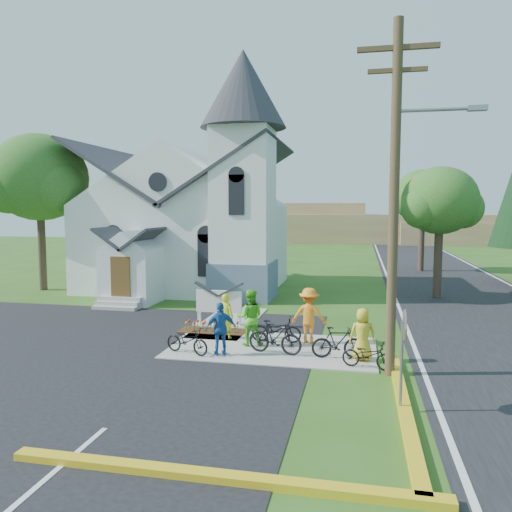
% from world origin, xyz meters
% --- Properties ---
extents(ground, '(120.00, 120.00, 0.00)m').
position_xyz_m(ground, '(0.00, 0.00, 0.00)').
color(ground, '#2F5017').
rests_on(ground, ground).
extents(parking_lot, '(20.00, 16.00, 0.02)m').
position_xyz_m(parking_lot, '(-7.00, -2.00, 0.01)').
color(parking_lot, black).
rests_on(parking_lot, ground).
extents(road, '(8.00, 90.00, 0.02)m').
position_xyz_m(road, '(10.00, 15.00, 0.01)').
color(road, black).
rests_on(road, ground).
extents(sidewalk, '(7.00, 4.00, 0.05)m').
position_xyz_m(sidewalk, '(1.50, 0.50, 0.03)').
color(sidewalk, gray).
rests_on(sidewalk, ground).
extents(church, '(12.35, 12.00, 13.00)m').
position_xyz_m(church, '(-5.48, 12.48, 5.25)').
color(church, white).
rests_on(church, ground).
extents(church_sign, '(2.20, 0.40, 1.70)m').
position_xyz_m(church_sign, '(-1.20, 3.20, 1.03)').
color(church_sign, gray).
rests_on(church_sign, ground).
extents(flower_bed, '(2.60, 1.10, 0.07)m').
position_xyz_m(flower_bed, '(-1.20, 2.30, 0.04)').
color(flower_bed, '#3B2310').
rests_on(flower_bed, ground).
extents(utility_pole, '(3.45, 0.28, 10.00)m').
position_xyz_m(utility_pole, '(5.36, -1.50, 5.40)').
color(utility_pole, '#4B3825').
rests_on(utility_pole, ground).
extents(stop_sign, '(0.11, 0.76, 2.48)m').
position_xyz_m(stop_sign, '(5.43, -4.20, 1.78)').
color(stop_sign, gray).
rests_on(stop_sign, ground).
extents(tree_lot_corner, '(5.60, 5.60, 9.15)m').
position_xyz_m(tree_lot_corner, '(-14.00, 10.00, 6.60)').
color(tree_lot_corner, '#3D2A21').
rests_on(tree_lot_corner, ground).
extents(tree_road_near, '(4.00, 4.00, 7.05)m').
position_xyz_m(tree_road_near, '(8.50, 12.00, 5.21)').
color(tree_road_near, '#3D2A21').
rests_on(tree_road_near, ground).
extents(tree_road_mid, '(4.40, 4.40, 7.80)m').
position_xyz_m(tree_road_mid, '(9.00, 24.00, 5.78)').
color(tree_road_mid, '#3D2A21').
rests_on(tree_road_mid, ground).
extents(distant_hills, '(61.00, 10.00, 5.60)m').
position_xyz_m(distant_hills, '(3.36, 56.33, 2.17)').
color(distant_hills, '#836749').
rests_on(distant_hills, ground).
extents(cyclist_0, '(0.69, 0.56, 1.66)m').
position_xyz_m(cyclist_0, '(-0.40, 1.36, 0.88)').
color(cyclist_0, yellow).
rests_on(cyclist_0, sidewalk).
extents(bike_0, '(1.77, 1.09, 0.88)m').
position_xyz_m(bike_0, '(-1.13, -0.84, 0.49)').
color(bike_0, black).
rests_on(bike_0, sidewalk).
extents(cyclist_1, '(1.07, 0.89, 1.97)m').
position_xyz_m(cyclist_1, '(0.67, 0.60, 1.03)').
color(cyclist_1, '#50C625').
rests_on(cyclist_1, sidewalk).
extents(bike_1, '(1.92, 0.87, 1.11)m').
position_xyz_m(bike_1, '(1.71, -0.26, 0.61)').
color(bike_1, black).
rests_on(bike_1, sidewalk).
extents(cyclist_2, '(1.10, 0.81, 1.74)m').
position_xyz_m(cyclist_2, '(-0.00, -0.74, 0.92)').
color(cyclist_2, '#2059A2').
rests_on(cyclist_2, sidewalk).
extents(bike_2, '(1.81, 0.74, 0.93)m').
position_xyz_m(bike_2, '(1.52, 1.14, 0.52)').
color(bike_2, black).
rests_on(bike_2, sidewalk).
extents(cyclist_3, '(1.34, 0.85, 1.97)m').
position_xyz_m(cyclist_3, '(2.66, 1.36, 1.03)').
color(cyclist_3, orange).
rests_on(cyclist_3, sidewalk).
extents(bike_3, '(1.74, 0.79, 1.01)m').
position_xyz_m(bike_3, '(3.75, -0.30, 0.55)').
color(bike_3, black).
rests_on(bike_3, sidewalk).
extents(cyclist_4, '(0.86, 0.61, 1.67)m').
position_xyz_m(cyclist_4, '(4.52, -0.40, 0.88)').
color(cyclist_4, gold).
rests_on(cyclist_4, sidewalk).
extents(bike_4, '(1.65, 0.92, 0.82)m').
position_xyz_m(bike_4, '(4.68, -1.20, 0.46)').
color(bike_4, black).
rests_on(bike_4, sidewalk).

